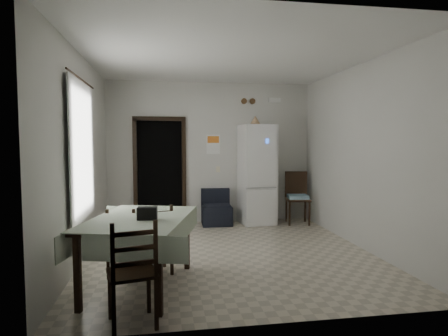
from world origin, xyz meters
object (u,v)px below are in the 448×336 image
Objects in this scene: fridge at (257,174)px; dining_table at (140,253)px; navy_seat at (217,207)px; dining_chair_far_left at (124,241)px; corner_chair at (298,198)px; dining_chair_far_right at (155,238)px; dining_chair_near_head at (132,271)px.

dining_table is (-2.15, -3.10, -0.60)m from fridge.
fridge is at bearing 1.53° from navy_seat.
fridge is at bearing -126.11° from dining_chair_far_left.
dining_chair_far_left is at bearing -133.50° from corner_chair.
dining_chair_far_right reaches higher than dining_table.
dining_chair_far_right is 1.36m from dining_chair_near_head.
dining_table reaches higher than navy_seat.
dining_table is 0.49m from dining_chair_far_right.
dining_table is 1.75× the size of dining_chair_far_right.
fridge is at bearing 175.87° from corner_chair.
dining_chair_far_left is 0.87× the size of dining_chair_near_head.
dining_chair_near_head is (-2.17, -3.98, -0.51)m from fridge.
dining_chair_near_head is at bearing -76.48° from dining_table.
dining_chair_far_right is at bearing -112.22° from navy_seat.
fridge reaches higher than dining_chair_far_left.
dining_table is at bearing -103.98° from dining_chair_near_head.
fridge reaches higher than dining_chair_near_head.
corner_chair reaches higher than navy_seat.
corner_chair is at bearing -155.40° from dining_chair_far_right.
dining_chair_far_left is 1.37m from dining_chair_near_head.
navy_seat is at bearing 174.00° from fridge.
dining_chair_near_head is (-0.18, -1.35, 0.05)m from dining_chair_far_right.
dining_chair_near_head is (-0.02, -0.88, 0.09)m from dining_table.
dining_chair_far_left is at bearing 131.19° from dining_table.
dining_chair_far_right is (0.16, 0.47, 0.04)m from dining_table.
corner_chair is 1.06× the size of dining_chair_near_head.
fridge is 3.35m from dining_chair_far_right.
corner_chair is 1.18× the size of dining_chair_far_right.
dining_chair_far_left is 0.39m from dining_chair_far_right.
navy_seat is 0.72× the size of dining_chair_near_head.
navy_seat is 2.88m from dining_chair_far_right.
corner_chair is at bearing -140.92° from dining_chair_near_head.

